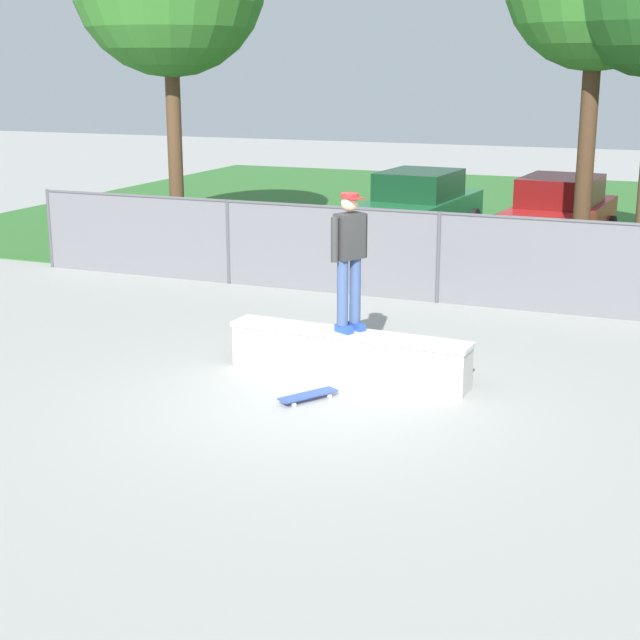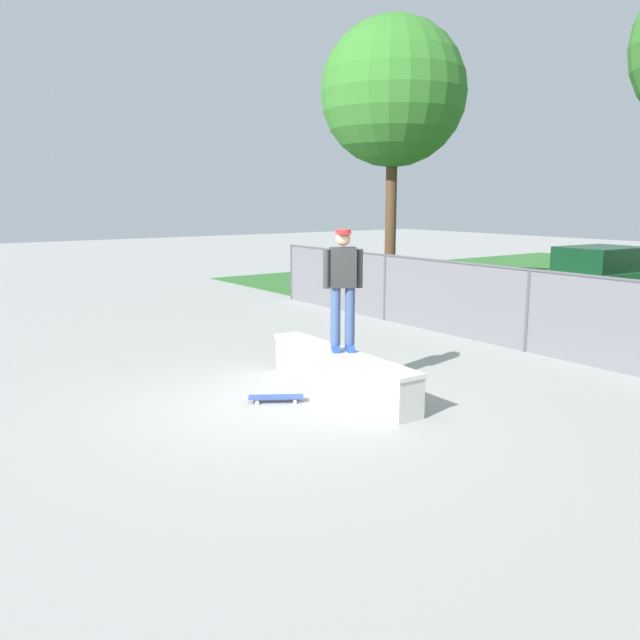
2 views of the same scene
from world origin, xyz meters
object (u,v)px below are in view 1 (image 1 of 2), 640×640
skateboard (308,395)px  car_red (560,212)px  concrete_ledge (349,354)px  car_green (420,205)px  skateboarder (349,255)px

skateboard → car_red: car_red is taller
concrete_ledge → car_green: bearing=101.2°
skateboarder → car_green: 10.71m
skateboard → car_green: (-1.95, 11.60, 0.77)m
skateboard → car_red: 11.75m
skateboarder → car_red: skateboarder is taller
skateboarder → car_green: size_ratio=0.43×
concrete_ledge → skateboarder: bearing=111.9°
concrete_ledge → car_red: bearing=83.5°
skateboarder → car_green: bearing=101.1°
skateboarder → concrete_ledge: bearing=-68.1°
concrete_ledge → car_green: (-2.08, 10.51, 0.52)m
car_red → skateboarder: bearing=-96.6°
skateboarder → car_red: size_ratio=0.43×
car_red → concrete_ledge: bearing=-96.5°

